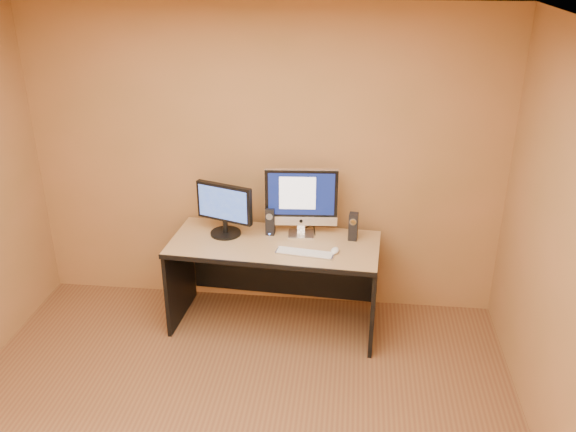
{
  "coord_description": "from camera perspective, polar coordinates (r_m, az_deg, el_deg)",
  "views": [
    {
      "loc": [
        0.74,
        -2.79,
        2.97
      ],
      "look_at": [
        0.26,
        1.46,
        1.06
      ],
      "focal_mm": 38.0,
      "sensor_mm": 36.0,
      "label": 1
    }
  ],
  "objects": [
    {
      "name": "mouse",
      "position": [
        4.76,
        4.41,
        -3.23
      ],
      "size": [
        0.08,
        0.11,
        0.04
      ],
      "primitive_type": "ellipsoid",
      "rotation": [
        0.0,
        0.0,
        -0.15
      ],
      "color": "white",
      "rests_on": "desk"
    },
    {
      "name": "speaker_left",
      "position": [
        5.01,
        -1.66,
        -0.49
      ],
      "size": [
        0.08,
        0.08,
        0.23
      ],
      "primitive_type": null,
      "rotation": [
        0.0,
        0.0,
        -0.07
      ],
      "color": "black",
      "rests_on": "desk"
    },
    {
      "name": "desk",
      "position": [
        5.09,
        -1.27,
        -6.42
      ],
      "size": [
        1.72,
        0.84,
        0.78
      ],
      "primitive_type": null,
      "rotation": [
        0.0,
        0.0,
        -0.06
      ],
      "color": "#AB7D55",
      "rests_on": "ground"
    },
    {
      "name": "ceiling",
      "position": [
        2.91,
        -8.74,
        16.46
      ],
      "size": [
        4.0,
        4.0,
        0.0
      ],
      "primitive_type": "plane",
      "color": "white",
      "rests_on": "walls"
    },
    {
      "name": "speaker_right",
      "position": [
        4.94,
        6.12,
        -0.98
      ],
      "size": [
        0.08,
        0.08,
        0.23
      ],
      "primitive_type": null,
      "rotation": [
        0.0,
        0.0,
        -0.1
      ],
      "color": "black",
      "rests_on": "desk"
    },
    {
      "name": "keyboard",
      "position": [
        4.73,
        1.58,
        -3.47
      ],
      "size": [
        0.46,
        0.18,
        0.02
      ],
      "primitive_type": "cube",
      "rotation": [
        0.0,
        0.0,
        -0.14
      ],
      "color": "#BCBCC0",
      "rests_on": "desk"
    },
    {
      "name": "walls",
      "position": [
        3.34,
        -7.34,
        -6.24
      ],
      "size": [
        4.0,
        4.0,
        2.6
      ],
      "primitive_type": null,
      "color": "#A76D43",
      "rests_on": "ground"
    },
    {
      "name": "imac",
      "position": [
        4.92,
        1.25,
        1.28
      ],
      "size": [
        0.61,
        0.26,
        0.58
      ],
      "primitive_type": null,
      "rotation": [
        0.0,
        0.0,
        0.08
      ],
      "color": "silver",
      "rests_on": "desk"
    },
    {
      "name": "cable_a",
      "position": [
        5.13,
        2.47,
        -1.23
      ],
      "size": [
        0.04,
        0.23,
        0.01
      ],
      "primitive_type": "cylinder",
      "rotation": [
        1.57,
        0.0,
        0.13
      ],
      "color": "black",
      "rests_on": "desk"
    },
    {
      "name": "cable_b",
      "position": [
        5.18,
        1.85,
        -1.0
      ],
      "size": [
        0.13,
        0.15,
        0.01
      ],
      "primitive_type": "cylinder",
      "rotation": [
        1.57,
        0.0,
        -0.7
      ],
      "color": "black",
      "rests_on": "desk"
    },
    {
      "name": "second_monitor",
      "position": [
        4.98,
        -5.95,
        0.58
      ],
      "size": [
        0.56,
        0.41,
        0.44
      ],
      "primitive_type": null,
      "rotation": [
        0.0,
        0.0,
        -0.34
      ],
      "color": "black",
      "rests_on": "desk"
    }
  ]
}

